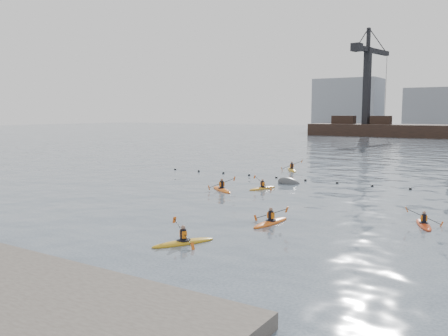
{
  "coord_description": "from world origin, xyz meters",
  "views": [
    {
      "loc": [
        14.61,
        -17.09,
        6.09
      ],
      "look_at": [
        -0.59,
        6.61,
        2.8
      ],
      "focal_mm": 38.0,
      "sensor_mm": 36.0,
      "label": 1
    }
  ],
  "objects_px": {
    "kayaker_5": "(292,169)",
    "kayaker_2": "(222,189)",
    "kayaker_1": "(183,242)",
    "kayaker_4": "(424,224)",
    "mooring_buoy": "(289,183)",
    "kayaker_3": "(262,188)",
    "kayaker_0": "(271,222)"
  },
  "relations": [
    {
      "from": "kayaker_5",
      "to": "kayaker_2",
      "type": "bearing_deg",
      "value": -122.17
    },
    {
      "from": "kayaker_5",
      "to": "kayaker_1",
      "type": "bearing_deg",
      "value": -110.5
    },
    {
      "from": "kayaker_4",
      "to": "mooring_buoy",
      "type": "xyz_separation_m",
      "value": [
        -12.68,
        10.12,
        -0.09
      ]
    },
    {
      "from": "kayaker_1",
      "to": "mooring_buoy",
      "type": "relative_size",
      "value": 1.52
    },
    {
      "from": "kayaker_3",
      "to": "kayaker_5",
      "type": "xyz_separation_m",
      "value": [
        -3.21,
        12.63,
        0.02
      ]
    },
    {
      "from": "kayaker_0",
      "to": "kayaker_2",
      "type": "relative_size",
      "value": 1.04
    },
    {
      "from": "kayaker_0",
      "to": "kayaker_5",
      "type": "xyz_separation_m",
      "value": [
        -9.25,
        23.0,
        0.0
      ]
    },
    {
      "from": "kayaker_0",
      "to": "kayaker_4",
      "type": "bearing_deg",
      "value": 35.76
    },
    {
      "from": "kayaker_1",
      "to": "kayaker_3",
      "type": "height_order",
      "value": "kayaker_1"
    },
    {
      "from": "kayaker_0",
      "to": "kayaker_5",
      "type": "distance_m",
      "value": 24.79
    },
    {
      "from": "kayaker_0",
      "to": "mooring_buoy",
      "type": "bearing_deg",
      "value": 117.4
    },
    {
      "from": "kayaker_1",
      "to": "kayaker_4",
      "type": "distance_m",
      "value": 13.25
    },
    {
      "from": "kayaker_0",
      "to": "kayaker_3",
      "type": "distance_m",
      "value": 11.99
    },
    {
      "from": "kayaker_3",
      "to": "kayaker_4",
      "type": "height_order",
      "value": "kayaker_3"
    },
    {
      "from": "kayaker_1",
      "to": "kayaker_5",
      "type": "bearing_deg",
      "value": 132.71
    },
    {
      "from": "kayaker_0",
      "to": "kayaker_2",
      "type": "distance_m",
      "value": 11.6
    },
    {
      "from": "kayaker_1",
      "to": "kayaker_2",
      "type": "height_order",
      "value": "kayaker_1"
    },
    {
      "from": "kayaker_1",
      "to": "mooring_buoy",
      "type": "xyz_separation_m",
      "value": [
        -3.9,
        20.05,
        -0.1
      ]
    },
    {
      "from": "kayaker_2",
      "to": "kayaker_4",
      "type": "xyz_separation_m",
      "value": [
        15.61,
        -3.93,
        -0.02
      ]
    },
    {
      "from": "kayaker_0",
      "to": "kayaker_4",
      "type": "height_order",
      "value": "kayaker_0"
    },
    {
      "from": "kayaker_4",
      "to": "mooring_buoy",
      "type": "bearing_deg",
      "value": -59.56
    },
    {
      "from": "kayaker_4",
      "to": "kayaker_1",
      "type": "bearing_deg",
      "value": 27.52
    },
    {
      "from": "kayaker_2",
      "to": "kayaker_5",
      "type": "height_order",
      "value": "kayaker_5"
    },
    {
      "from": "kayaker_0",
      "to": "kayaker_5",
      "type": "relative_size",
      "value": 1.04
    },
    {
      "from": "kayaker_3",
      "to": "mooring_buoy",
      "type": "bearing_deg",
      "value": 98.42
    },
    {
      "from": "kayaker_2",
      "to": "kayaker_4",
      "type": "relative_size",
      "value": 1.09
    },
    {
      "from": "kayaker_2",
      "to": "mooring_buoy",
      "type": "distance_m",
      "value": 6.85
    },
    {
      "from": "kayaker_3",
      "to": "kayaker_4",
      "type": "relative_size",
      "value": 1.01
    },
    {
      "from": "kayaker_1",
      "to": "kayaker_5",
      "type": "distance_m",
      "value": 29.85
    },
    {
      "from": "kayaker_5",
      "to": "mooring_buoy",
      "type": "height_order",
      "value": "kayaker_5"
    },
    {
      "from": "kayaker_2",
      "to": "kayaker_5",
      "type": "bearing_deg",
      "value": 39.16
    },
    {
      "from": "kayaker_0",
      "to": "kayaker_5",
      "type": "height_order",
      "value": "kayaker_5"
    }
  ]
}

